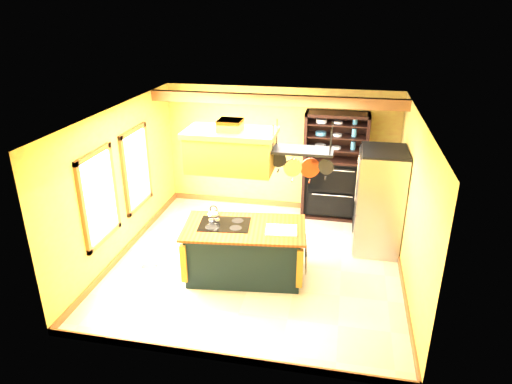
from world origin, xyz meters
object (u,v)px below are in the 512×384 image
(kitchen_island, at_px, (244,251))
(hutch, at_px, (334,177))
(pot_rack, at_px, (302,156))
(refrigerator, at_px, (379,203))
(range_hood, at_px, (231,149))

(kitchen_island, relative_size, hutch, 0.93)
(pot_rack, bearing_deg, refrigerator, 47.07)
(range_hood, xyz_separation_m, hutch, (1.54, 2.69, -1.36))
(refrigerator, bearing_deg, hutch, 124.18)
(range_hood, relative_size, refrigerator, 0.73)
(refrigerator, bearing_deg, pot_rack, -132.93)
(refrigerator, height_order, hutch, hutch)
(range_hood, xyz_separation_m, refrigerator, (2.41, 1.41, -1.31))
(kitchen_island, height_order, range_hood, range_hood)
(hutch, bearing_deg, refrigerator, -55.82)
(kitchen_island, relative_size, refrigerator, 1.11)
(range_hood, relative_size, hutch, 0.61)
(kitchen_island, xyz_separation_m, range_hood, (-0.20, -0.00, 1.77))
(pot_rack, xyz_separation_m, refrigerator, (1.31, 1.41, -1.27))
(kitchen_island, distance_m, hutch, 3.03)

